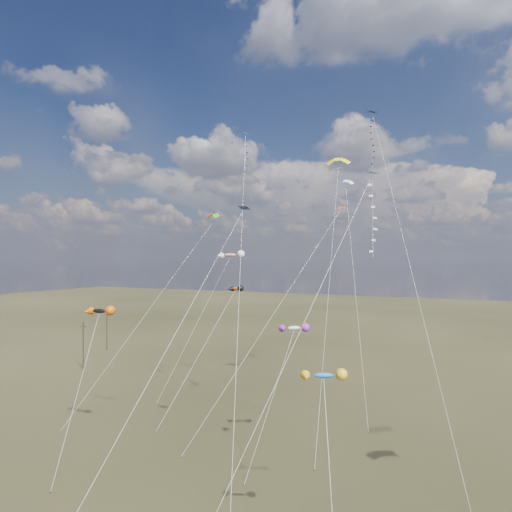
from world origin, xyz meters
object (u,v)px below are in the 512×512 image
at_px(utility_pole_far, 107,330).
at_px(diamond_black_high, 376,151).
at_px(parafoil_yellow, 338,160).
at_px(utility_pole_near, 83,345).
at_px(novelty_black_orange, 99,311).

xyz_separation_m(utility_pole_far, diamond_black_high, (57.33, -16.92, 27.24)).
distance_m(utility_pole_far, diamond_black_high, 65.69).
bearing_deg(parafoil_yellow, utility_pole_near, 177.32).
relative_size(utility_pole_near, utility_pole_far, 1.00).
height_order(diamond_black_high, parafoil_yellow, diamond_black_high).
xyz_separation_m(utility_pole_far, novelty_black_orange, (33.65, -36.75, 9.35)).
distance_m(utility_pole_near, parafoil_yellow, 52.06).
relative_size(parafoil_yellow, novelty_black_orange, 2.26).
bearing_deg(parafoil_yellow, utility_pole_far, 162.99).
bearing_deg(parafoil_yellow, novelty_black_orange, -132.48).
height_order(parafoil_yellow, novelty_black_orange, parafoil_yellow).
xyz_separation_m(utility_pole_near, utility_pole_far, (-8.00, 14.00, 0.00)).
bearing_deg(novelty_black_orange, parafoil_yellow, 47.52).
relative_size(diamond_black_high, novelty_black_orange, 2.61).
bearing_deg(utility_pole_far, utility_pole_near, -60.26).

